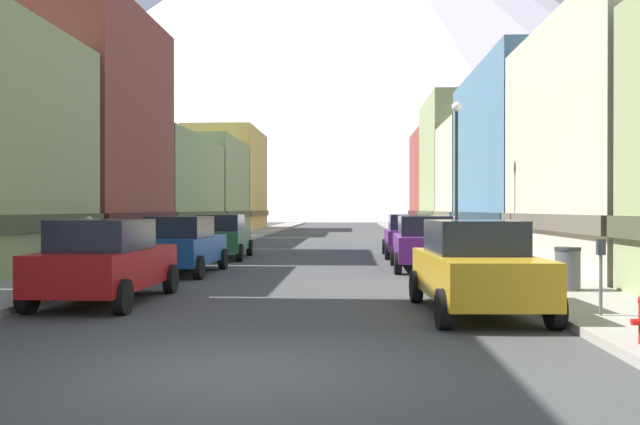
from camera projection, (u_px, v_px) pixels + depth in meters
name	position (u px, v px, depth m)	size (l,w,h in m)	color
ground_plane	(235.00, 372.00, 8.28)	(400.00, 400.00, 0.00)	#3E3E3E
sidewalk_left	(232.00, 239.00, 43.53)	(2.50, 100.00, 0.15)	gray
sidewalk_right	(427.00, 239.00, 42.95)	(2.50, 100.00, 0.15)	gray
storefront_left_2	(34.00, 138.00, 29.47)	(10.12, 9.58, 10.59)	brown
storefront_left_3	(131.00, 191.00, 41.04)	(9.29, 13.13, 6.39)	#8C9966
storefront_left_4	(190.00, 189.00, 53.64)	(8.07, 11.04, 7.54)	#8C9966
storefront_left_5	(227.00, 182.00, 65.71)	(6.63, 12.28, 9.65)	#D8B259
storefront_right_2	(555.00, 162.00, 33.44)	(8.27, 13.48, 8.95)	slate
storefront_right_3	(491.00, 183.00, 44.73)	(6.64, 8.19, 7.75)	beige
storefront_right_4	(484.00, 169.00, 54.72)	(9.61, 11.34, 10.89)	#8C9966
storefront_right_5	(447.00, 182.00, 65.57)	(6.66, 10.06, 9.53)	brown
car_left_0	(106.00, 261.00, 14.37)	(2.10, 4.42, 1.78)	#9E1111
car_left_1	(182.00, 245.00, 20.83)	(2.15, 4.44, 1.78)	#19478C
car_left_2	(222.00, 236.00, 27.28)	(2.21, 4.47, 1.78)	#265933
car_right_0	(476.00, 267.00, 12.90)	(2.23, 4.48, 1.78)	#B28419
car_right_1	(424.00, 243.00, 22.18)	(2.15, 4.44, 1.78)	#591E72
car_right_2	(408.00, 235.00, 28.22)	(2.12, 4.43, 1.78)	#591E72
parking_meter_near	(601.00, 266.00, 11.73)	(0.14, 0.10, 1.33)	#595960
trash_bin_right	(568.00, 268.00, 15.40)	(0.59, 0.59, 0.98)	#4C5156
potted_plant_0	(136.00, 243.00, 26.45)	(0.69, 0.69, 0.94)	brown
pedestrian_0	(455.00, 234.00, 31.32)	(0.36, 0.36, 1.56)	brown
pedestrian_1	(89.00, 246.00, 19.74)	(0.36, 0.36, 1.64)	navy
streetlamp_right	(456.00, 156.00, 25.25)	(0.36, 0.36, 5.86)	black
mountain_backdrop	(352.00, 44.00, 267.58)	(332.19, 332.19, 134.78)	silver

